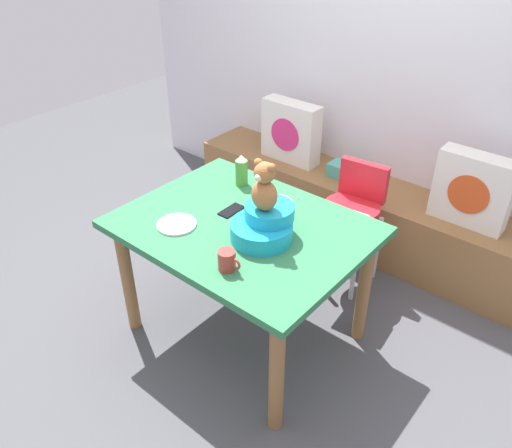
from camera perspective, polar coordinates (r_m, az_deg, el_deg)
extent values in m
plane|color=#4C4C51|center=(3.06, -1.23, -11.66)|extent=(8.00, 8.00, 0.00)
cube|color=silver|center=(3.53, 15.44, 18.11)|extent=(4.40, 0.10, 2.60)
cube|color=olive|center=(3.72, 11.16, 1.39)|extent=(2.60, 0.44, 0.46)
cube|color=white|center=(3.78, 3.90, 10.18)|extent=(0.44, 0.14, 0.44)
cylinder|color=#E02D72|center=(3.72, 3.21, 9.84)|extent=(0.24, 0.01, 0.24)
cube|color=white|center=(3.26, 22.93, 3.50)|extent=(0.44, 0.14, 0.44)
cylinder|color=#D84C1E|center=(3.20, 22.48, 3.01)|extent=(0.24, 0.01, 0.24)
cube|color=teal|center=(3.65, 9.67, 5.86)|extent=(0.20, 0.14, 0.09)
cube|color=#2D7247|center=(2.60, -1.41, -0.38)|extent=(1.23, 0.95, 0.04)
cylinder|color=olive|center=(2.94, -14.07, -5.92)|extent=(0.07, 0.07, 0.70)
cylinder|color=olive|center=(2.38, 2.29, -16.44)|extent=(0.07, 0.07, 0.70)
cylinder|color=olive|center=(3.33, -3.77, 0.35)|extent=(0.07, 0.07, 0.70)
cylinder|color=olive|center=(2.85, 11.89, -7.03)|extent=(0.07, 0.07, 0.70)
cylinder|color=red|center=(3.16, 10.50, 1.23)|extent=(0.34, 0.34, 0.10)
cube|color=red|center=(3.20, 11.85, 4.76)|extent=(0.30, 0.08, 0.24)
cube|color=white|center=(2.99, 9.16, 0.76)|extent=(0.32, 0.23, 0.02)
cylinder|color=silver|center=(3.27, 6.65, -3.08)|extent=(0.03, 0.03, 0.46)
cylinder|color=silver|center=(3.17, 10.85, -4.98)|extent=(0.03, 0.03, 0.46)
cylinder|color=silver|center=(3.47, 9.25, -0.95)|extent=(0.03, 0.03, 0.46)
cylinder|color=silver|center=(3.37, 13.28, -2.66)|extent=(0.03, 0.03, 0.46)
cylinder|color=#1A9DC5|center=(2.45, 0.60, -0.81)|extent=(0.30, 0.30, 0.09)
cylinder|color=#1A9DC5|center=(2.45, 1.51, 1.35)|extent=(0.24, 0.24, 0.07)
ellipsoid|color=#A16438|center=(2.37, 0.94, 3.21)|extent=(0.13, 0.11, 0.15)
sphere|color=#A16438|center=(2.31, 0.97, 5.73)|extent=(0.10, 0.10, 0.10)
sphere|color=beige|center=(2.28, 0.29, 5.18)|extent=(0.04, 0.04, 0.04)
sphere|color=#A16438|center=(2.31, 0.25, 6.83)|extent=(0.04, 0.04, 0.04)
sphere|color=#A16438|center=(2.27, 1.71, 6.28)|extent=(0.04, 0.04, 0.04)
cylinder|color=#4C8C33|center=(2.91, -1.61, 5.73)|extent=(0.07, 0.07, 0.15)
cone|color=white|center=(2.87, -1.64, 7.37)|extent=(0.06, 0.06, 0.03)
cylinder|color=#9E332D|center=(2.27, -3.27, -4.02)|extent=(0.08, 0.08, 0.09)
torus|color=#9E332D|center=(2.24, -2.29, -4.45)|extent=(0.06, 0.01, 0.06)
cylinder|color=white|center=(2.61, -8.81, -0.04)|extent=(0.20, 0.20, 0.01)
cylinder|color=white|center=(2.74, 2.13, 2.23)|extent=(0.20, 0.20, 0.01)
cube|color=black|center=(2.69, -2.75, 1.51)|extent=(0.07, 0.15, 0.01)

